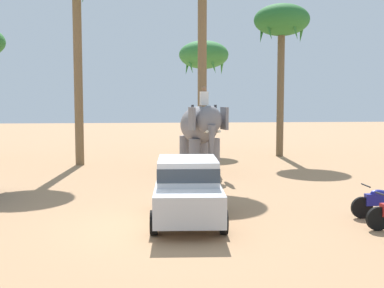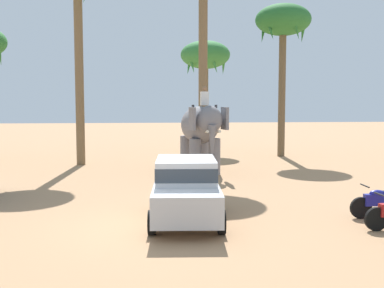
{
  "view_description": "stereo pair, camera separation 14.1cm",
  "coord_description": "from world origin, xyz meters",
  "px_view_note": "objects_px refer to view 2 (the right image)",
  "views": [
    {
      "loc": [
        -0.65,
        -12.31,
        3.23
      ],
      "look_at": [
        1.21,
        5.95,
        1.6
      ],
      "focal_mm": 45.09,
      "sensor_mm": 36.0,
      "label": 1
    },
    {
      "loc": [
        -0.51,
        -12.32,
        3.23
      ],
      "look_at": [
        1.21,
        5.95,
        1.6
      ],
      "focal_mm": 45.09,
      "sensor_mm": 36.0,
      "label": 2
    }
  ],
  "objects_px": {
    "palm_tree_left_of_road": "(283,25)",
    "motorcycle_mid_row": "(382,202)",
    "elephant_with_mahout": "(201,129)",
    "palm_tree_leaning_seaward": "(205,58)",
    "car_sedan_foreground": "(186,187)"
  },
  "relations": [
    {
      "from": "car_sedan_foreground",
      "to": "elephant_with_mahout",
      "type": "bearing_deg",
      "value": 80.97
    },
    {
      "from": "palm_tree_left_of_road",
      "to": "elephant_with_mahout",
      "type": "bearing_deg",
      "value": -131.99
    },
    {
      "from": "elephant_with_mahout",
      "to": "motorcycle_mid_row",
      "type": "distance_m",
      "value": 10.0
    },
    {
      "from": "palm_tree_left_of_road",
      "to": "car_sedan_foreground",
      "type": "bearing_deg",
      "value": -114.7
    },
    {
      "from": "palm_tree_left_of_road",
      "to": "motorcycle_mid_row",
      "type": "bearing_deg",
      "value": -95.36
    },
    {
      "from": "motorcycle_mid_row",
      "to": "palm_tree_left_of_road",
      "type": "height_order",
      "value": "palm_tree_left_of_road"
    },
    {
      "from": "car_sedan_foreground",
      "to": "palm_tree_leaning_seaward",
      "type": "distance_m",
      "value": 19.42
    },
    {
      "from": "elephant_with_mahout",
      "to": "motorcycle_mid_row",
      "type": "xyz_separation_m",
      "value": [
        4.02,
        -9.03,
        -1.53
      ]
    },
    {
      "from": "elephant_with_mahout",
      "to": "palm_tree_leaning_seaward",
      "type": "relative_size",
      "value": 0.56
    },
    {
      "from": "motorcycle_mid_row",
      "to": "palm_tree_leaning_seaward",
      "type": "bearing_deg",
      "value": 98.04
    },
    {
      "from": "car_sedan_foreground",
      "to": "palm_tree_left_of_road",
      "type": "bearing_deg",
      "value": 65.3
    },
    {
      "from": "car_sedan_foreground",
      "to": "elephant_with_mahout",
      "type": "distance_m",
      "value": 8.99
    },
    {
      "from": "elephant_with_mahout",
      "to": "palm_tree_leaning_seaward",
      "type": "distance_m",
      "value": 10.61
    },
    {
      "from": "motorcycle_mid_row",
      "to": "palm_tree_left_of_road",
      "type": "bearing_deg",
      "value": 84.64
    },
    {
      "from": "palm_tree_leaning_seaward",
      "to": "motorcycle_mid_row",
      "type": "bearing_deg",
      "value": -81.96
    }
  ]
}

